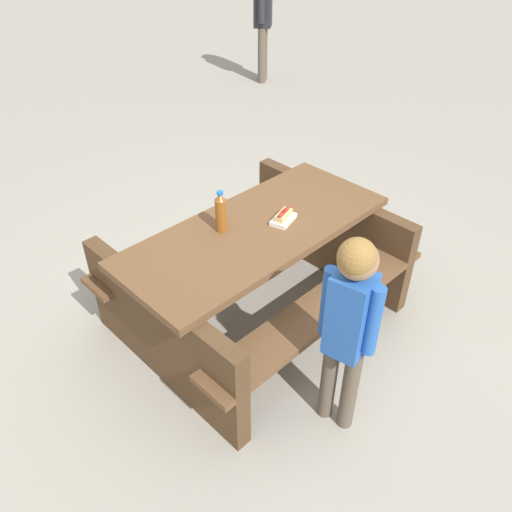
# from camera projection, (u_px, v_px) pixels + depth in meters

# --- Properties ---
(ground_plane) EXTENTS (30.00, 30.00, 0.00)m
(ground_plane) POSITION_uv_depth(u_px,v_px,m) (256.00, 314.00, 3.64)
(ground_plane) COLOR gray
(ground_plane) RESTS_ON ground
(picnic_table) EXTENTS (1.89, 1.52, 0.75)m
(picnic_table) POSITION_uv_depth(u_px,v_px,m) (256.00, 266.00, 3.37)
(picnic_table) COLOR brown
(picnic_table) RESTS_ON ground
(soda_bottle) EXTENTS (0.07, 0.07, 0.27)m
(soda_bottle) POSITION_uv_depth(u_px,v_px,m) (221.00, 213.00, 3.09)
(soda_bottle) COLOR brown
(soda_bottle) RESTS_ON picnic_table
(hotdog_tray) EXTENTS (0.20, 0.15, 0.08)m
(hotdog_tray) POSITION_uv_depth(u_px,v_px,m) (283.00, 217.00, 3.23)
(hotdog_tray) COLOR white
(hotdog_tray) RESTS_ON picnic_table
(child_in_coat) EXTENTS (0.20, 0.31, 1.26)m
(child_in_coat) POSITION_uv_depth(u_px,v_px,m) (349.00, 316.00, 2.47)
(child_in_coat) COLOR brown
(child_in_coat) RESTS_ON ground
(bystander_adult) EXTENTS (0.37, 0.34, 1.69)m
(bystander_adult) POSITION_uv_depth(u_px,v_px,m) (263.00, 2.00, 7.11)
(bystander_adult) COLOR brown
(bystander_adult) RESTS_ON ground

